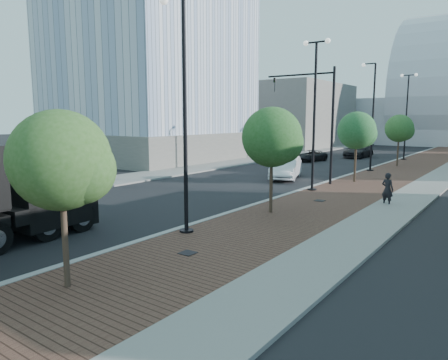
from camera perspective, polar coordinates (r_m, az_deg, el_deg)
The scene contains 21 objects.
sidewalk at distance 43.07m, azimuth 25.43°, elevation 1.62°, with size 7.00×140.00×0.12m, color #4C2D23.
curb at distance 43.84m, azimuth 20.94°, elevation 2.01°, with size 0.30×140.00×0.14m, color gray.
west_sidewalk at distance 48.83m, azimuth 6.05°, elevation 3.12°, with size 4.00×140.00×0.12m, color slate.
white_sedan at distance 32.13m, azimuth 8.50°, elevation 1.70°, with size 1.80×5.16×1.70m, color white.
dark_car_mid at distance 45.72m, azimuth 11.80°, elevation 3.30°, with size 1.97×4.28×1.19m, color black.
dark_car_far at distance 51.47m, azimuth 18.02°, elevation 3.83°, with size 2.17×5.34×1.55m, color black.
pedestrian at distance 23.50m, azimuth 21.54°, elevation -1.21°, with size 0.65×0.42×1.77m, color black.
streetlight_1 at distance 16.22m, azimuth -5.67°, elevation 7.51°, with size 1.44×0.56×9.21m.
streetlight_2 at distance 26.38m, azimuth 12.31°, elevation 8.77°, with size 1.72×0.56×9.28m.
streetlight_3 at distance 37.70m, azimuth 19.58°, elevation 7.62°, with size 1.44×0.56×9.21m.
streetlight_4 at distance 49.29m, azimuth 23.77°, elevation 8.05°, with size 1.72×0.56×9.28m.
traffic_mast at distance 29.49m, azimuth 13.08°, elevation 9.02°, with size 5.09×0.20×8.00m.
tree_0 at distance 11.47m, azimuth -21.33°, elevation 2.48°, with size 2.62×2.62×4.85m.
tree_1 at distance 19.68m, azimuth 6.75°, elevation 5.83°, with size 2.83×2.83×5.14m.
tree_2 at distance 30.71m, azimuth 17.86°, elevation 6.47°, with size 2.65×2.64×5.07m.
tree_3 at distance 42.27m, azimuth 23.01°, elevation 6.53°, with size 2.58×2.57×4.94m.
tower_podium at distance 49.17m, azimuth -9.94°, elevation 4.76°, with size 19.00×19.00×3.00m, color #605D57.
convention_center at distance 88.14m, azimuth 27.68°, elevation 8.46°, with size 50.00×30.00×50.00m.
commercial_block_nw at distance 69.55m, azimuth 9.41°, elevation 8.73°, with size 14.00×20.00×10.00m, color slate.
utility_cover_1 at distance 14.19m, azimuth -5.01°, elevation -9.95°, with size 0.50×0.50×0.02m, color black.
utility_cover_2 at distance 23.34m, azimuth 13.01°, elevation -2.78°, with size 0.50×0.50×0.02m, color black.
Camera 1 is at (11.27, -2.12, 4.62)m, focal length 33.27 mm.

